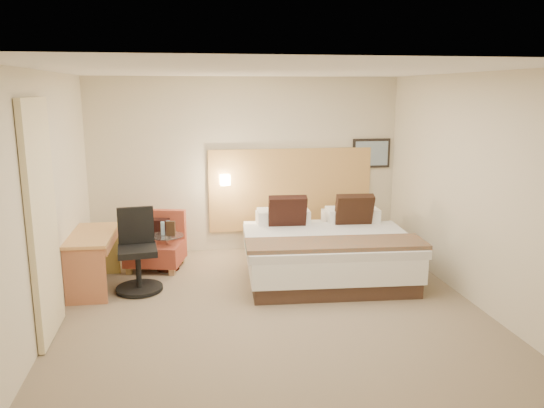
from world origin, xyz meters
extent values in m
cube|color=#7E6C55|center=(0.00, 0.00, -0.01)|extent=(4.80, 5.00, 0.02)
cube|color=white|center=(0.00, 0.00, 2.71)|extent=(4.80, 5.00, 0.02)
cube|color=beige|center=(0.00, 2.51, 1.35)|extent=(4.80, 0.02, 2.70)
cube|color=beige|center=(0.00, -2.51, 1.35)|extent=(4.80, 0.02, 2.70)
cube|color=beige|center=(-2.41, 0.00, 1.35)|extent=(0.02, 5.00, 2.70)
cube|color=beige|center=(2.41, 0.00, 1.35)|extent=(0.02, 5.00, 2.70)
cube|color=tan|center=(0.70, 2.47, 0.95)|extent=(2.60, 0.04, 1.30)
cube|color=black|center=(2.02, 2.48, 1.50)|extent=(0.62, 0.03, 0.47)
cube|color=#7890A5|center=(2.02, 2.46, 1.50)|extent=(0.54, 0.01, 0.39)
cylinder|color=silver|center=(-0.35, 2.42, 1.15)|extent=(0.02, 0.12, 0.02)
cube|color=#FFEDC6|center=(-0.35, 2.36, 1.15)|extent=(0.15, 0.15, 0.15)
cube|color=beige|center=(-2.36, -0.25, 1.22)|extent=(0.06, 0.90, 2.42)
cylinder|color=#99CBED|center=(-1.28, 1.64, 0.61)|extent=(0.07, 0.07, 0.19)
cylinder|color=#7998BB|center=(-1.21, 1.69, 0.61)|extent=(0.07, 0.07, 0.19)
cube|color=#352315|center=(-1.17, 1.58, 0.62)|extent=(0.13, 0.08, 0.20)
cube|color=#3C281E|center=(0.91, 1.13, 0.10)|extent=(2.19, 2.19, 0.19)
cube|color=white|center=(0.91, 1.13, 0.35)|extent=(2.26, 2.26, 0.32)
cube|color=silver|center=(0.89, 0.83, 0.56)|extent=(2.28, 1.67, 0.11)
cube|color=white|center=(0.45, 1.95, 0.61)|extent=(0.77, 0.45, 0.19)
cube|color=white|center=(1.47, 1.88, 0.61)|extent=(0.77, 0.45, 0.19)
cube|color=white|center=(0.43, 1.67, 0.71)|extent=(0.77, 0.45, 0.19)
cube|color=white|center=(1.45, 1.61, 0.71)|extent=(0.77, 0.45, 0.19)
cube|color=black|center=(0.45, 1.46, 0.80)|extent=(0.55, 0.32, 0.54)
cube|color=black|center=(1.40, 1.40, 0.80)|extent=(0.55, 0.32, 0.54)
cube|color=#B95526|center=(0.86, 0.41, 0.64)|extent=(2.26, 0.73, 0.05)
cube|color=tan|center=(-1.76, 1.55, 0.05)|extent=(0.09, 0.09, 0.09)
cube|color=tan|center=(-1.17, 1.41, 0.05)|extent=(0.09, 0.09, 0.09)
cube|color=#9F774B|center=(-1.63, 2.07, 0.05)|extent=(0.09, 0.09, 0.09)
cube|color=#997D48|center=(-1.05, 1.92, 0.05)|extent=(0.09, 0.09, 0.09)
cube|color=brown|center=(-1.40, 1.74, 0.24)|extent=(0.89, 0.82, 0.28)
cube|color=#9B3E29|center=(-1.34, 2.00, 0.58)|extent=(0.76, 0.29, 0.42)
cube|color=black|center=(-1.36, 1.90, 0.52)|extent=(0.39, 0.26, 0.37)
cylinder|color=silver|center=(-1.23, 1.61, 0.01)|extent=(0.39, 0.39, 0.02)
cylinder|color=silver|center=(-1.23, 1.61, 0.26)|extent=(0.05, 0.05, 0.48)
cylinder|color=white|center=(-1.23, 1.61, 0.51)|extent=(0.57, 0.57, 0.01)
cube|color=tan|center=(-2.14, 1.07, 0.71)|extent=(0.56, 1.18, 0.04)
cube|color=#B66A47|center=(-2.15, 0.53, 0.34)|extent=(0.49, 0.05, 0.69)
cube|color=#D1B352|center=(-2.12, 1.61, 0.34)|extent=(0.49, 0.05, 0.69)
cube|color=#C1784B|center=(-2.09, 1.07, 0.63)|extent=(0.46, 1.10, 0.10)
cylinder|color=black|center=(-1.57, 0.88, 0.03)|extent=(0.65, 0.65, 0.04)
cylinder|color=black|center=(-1.57, 0.88, 0.28)|extent=(0.07, 0.07, 0.45)
cube|color=black|center=(-1.57, 0.88, 0.53)|extent=(0.52, 0.52, 0.08)
cube|color=black|center=(-1.59, 1.09, 0.81)|extent=(0.45, 0.11, 0.47)
camera|label=1|loc=(-0.93, -5.66, 2.50)|focal=35.00mm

